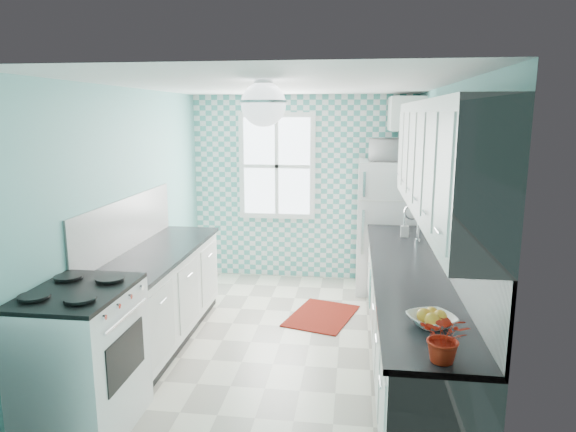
# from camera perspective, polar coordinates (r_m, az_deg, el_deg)

# --- Properties ---
(floor) EXTENTS (3.00, 4.40, 0.02)m
(floor) POSITION_cam_1_polar(r_m,az_deg,el_deg) (5.27, -0.92, -14.08)
(floor) COLOR #EEE6CC
(floor) RESTS_ON ground
(ceiling) EXTENTS (3.00, 4.40, 0.02)m
(ceiling) POSITION_cam_1_polar(r_m,az_deg,el_deg) (4.77, -1.02, 14.42)
(ceiling) COLOR white
(ceiling) RESTS_ON wall_back
(wall_back) EXTENTS (3.00, 0.02, 2.50)m
(wall_back) POSITION_cam_1_polar(r_m,az_deg,el_deg) (7.03, 1.66, 3.12)
(wall_back) COLOR #6BB8B3
(wall_back) RESTS_ON floor
(wall_front) EXTENTS (3.00, 0.02, 2.50)m
(wall_front) POSITION_cam_1_polar(r_m,az_deg,el_deg) (2.78, -7.70, -9.87)
(wall_front) COLOR #6BB8B3
(wall_front) RESTS_ON floor
(wall_left) EXTENTS (0.02, 4.40, 2.50)m
(wall_left) POSITION_cam_1_polar(r_m,az_deg,el_deg) (5.30, -17.34, -0.10)
(wall_left) COLOR #6BB8B3
(wall_left) RESTS_ON floor
(wall_right) EXTENTS (0.02, 4.40, 2.50)m
(wall_right) POSITION_cam_1_polar(r_m,az_deg,el_deg) (4.88, 16.85, -1.00)
(wall_right) COLOR #6BB8B3
(wall_right) RESTS_ON floor
(accent_wall) EXTENTS (3.00, 0.01, 2.50)m
(accent_wall) POSITION_cam_1_polar(r_m,az_deg,el_deg) (7.01, 1.65, 3.09)
(accent_wall) COLOR #51AAA0
(accent_wall) RESTS_ON wall_back
(window) EXTENTS (1.04, 0.05, 1.44)m
(window) POSITION_cam_1_polar(r_m,az_deg,el_deg) (6.99, -1.23, 5.55)
(window) COLOR white
(window) RESTS_ON wall_back
(backsplash_right) EXTENTS (0.02, 3.60, 0.51)m
(backsplash_right) POSITION_cam_1_polar(r_m,az_deg,el_deg) (4.51, 17.34, -2.76)
(backsplash_right) COLOR white
(backsplash_right) RESTS_ON wall_right
(backsplash_left) EXTENTS (0.02, 2.15, 0.51)m
(backsplash_left) POSITION_cam_1_polar(r_m,az_deg,el_deg) (5.23, -17.43, -0.86)
(backsplash_left) COLOR white
(backsplash_left) RESTS_ON wall_left
(upper_cabinets_right) EXTENTS (0.33, 3.20, 0.90)m
(upper_cabinets_right) POSITION_cam_1_polar(r_m,az_deg,el_deg) (4.18, 16.28, 6.04)
(upper_cabinets_right) COLOR white
(upper_cabinets_right) RESTS_ON wall_right
(upper_cabinet_fridge) EXTENTS (0.40, 0.74, 0.40)m
(upper_cabinet_fridge) POSITION_cam_1_polar(r_m,az_deg,el_deg) (6.57, 12.94, 11.02)
(upper_cabinet_fridge) COLOR white
(upper_cabinet_fridge) RESTS_ON wall_right
(ceiling_light) EXTENTS (0.34, 0.34, 0.35)m
(ceiling_light) POSITION_cam_1_polar(r_m,az_deg,el_deg) (3.97, -2.74, 12.34)
(ceiling_light) COLOR silver
(ceiling_light) RESTS_ON ceiling
(base_cabinets_right) EXTENTS (0.60, 3.60, 0.90)m
(base_cabinets_right) POSITION_cam_1_polar(r_m,az_deg,el_deg) (4.70, 13.26, -11.54)
(base_cabinets_right) COLOR white
(base_cabinets_right) RESTS_ON floor
(countertop_right) EXTENTS (0.63, 3.60, 0.04)m
(countertop_right) POSITION_cam_1_polar(r_m,az_deg,el_deg) (4.54, 13.34, -6.05)
(countertop_right) COLOR black
(countertop_right) RESTS_ON base_cabinets_right
(base_cabinets_left) EXTENTS (0.60, 2.15, 0.90)m
(base_cabinets_left) POSITION_cam_1_polar(r_m,az_deg,el_deg) (5.32, -14.10, -8.82)
(base_cabinets_left) COLOR white
(base_cabinets_left) RESTS_ON floor
(countertop_left) EXTENTS (0.63, 2.15, 0.04)m
(countertop_left) POSITION_cam_1_polar(r_m,az_deg,el_deg) (5.18, -14.19, -3.94)
(countertop_left) COLOR black
(countertop_left) RESTS_ON base_cabinets_left
(fridge) EXTENTS (0.73, 0.73, 1.68)m
(fridge) POSITION_cam_1_polar(r_m,az_deg,el_deg) (6.65, 10.81, -1.15)
(fridge) COLOR white
(fridge) RESTS_ON floor
(stove) EXTENTS (0.69, 0.87, 1.05)m
(stove) POSITION_cam_1_polar(r_m,az_deg,el_deg) (4.05, -22.10, -14.49)
(stove) COLOR silver
(stove) RESTS_ON floor
(sink) EXTENTS (0.43, 0.36, 0.53)m
(sink) POSITION_cam_1_polar(r_m,az_deg,el_deg) (5.42, 12.59, -3.02)
(sink) COLOR silver
(sink) RESTS_ON countertop_right
(rug) EXTENTS (0.86, 1.05, 0.01)m
(rug) POSITION_cam_1_polar(r_m,az_deg,el_deg) (5.92, 3.75, -10.99)
(rug) COLOR maroon
(rug) RESTS_ON floor
(dish_towel) EXTENTS (0.03, 0.23, 0.35)m
(dish_towel) POSITION_cam_1_polar(r_m,az_deg,el_deg) (5.40, 9.13, -7.97)
(dish_towel) COLOR #59AD94
(dish_towel) RESTS_ON base_cabinets_right
(fruit_bowl) EXTENTS (0.38, 0.38, 0.07)m
(fruit_bowl) POSITION_cam_1_polar(r_m,az_deg,el_deg) (3.41, 15.66, -11.11)
(fruit_bowl) COLOR silver
(fruit_bowl) RESTS_ON countertop_right
(potted_plant) EXTENTS (0.32, 0.29, 0.29)m
(potted_plant) POSITION_cam_1_polar(r_m,az_deg,el_deg) (2.93, 17.11, -12.73)
(potted_plant) COLOR #AC241A
(potted_plant) RESTS_ON countertop_right
(soap_bottle) EXTENTS (0.09, 0.09, 0.18)m
(soap_bottle) POSITION_cam_1_polar(r_m,az_deg,el_deg) (5.68, 12.84, -1.37)
(soap_bottle) COLOR #8FA9B6
(soap_bottle) RESTS_ON countertop_right
(microwave) EXTENTS (0.49, 0.33, 0.27)m
(microwave) POSITION_cam_1_polar(r_m,az_deg,el_deg) (6.52, 11.13, 7.23)
(microwave) COLOR white
(microwave) RESTS_ON fridge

